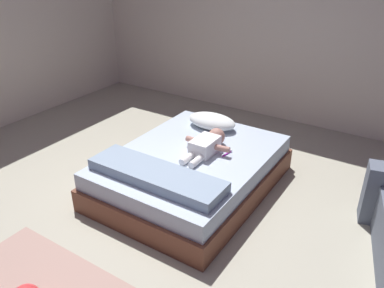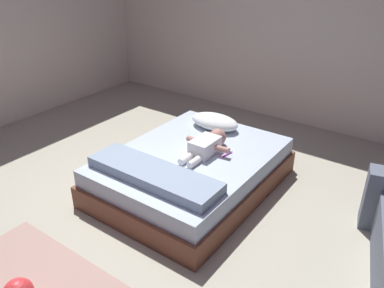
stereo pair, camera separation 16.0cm
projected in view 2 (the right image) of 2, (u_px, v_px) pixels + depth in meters
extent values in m
plane|color=#AAA692|center=(138.00, 232.00, 3.22)|extent=(8.00, 8.00, 0.00)
cube|color=beige|center=(297.00, 20.00, 4.79)|extent=(8.00, 0.12, 2.63)
cube|color=brown|center=(192.00, 178.00, 3.77)|extent=(1.36, 1.81, 0.22)
cube|color=#B0C0D3|center=(192.00, 161.00, 3.69)|extent=(1.31, 1.74, 0.16)
ellipsoid|color=white|center=(215.00, 122.00, 4.13)|extent=(0.54, 0.32, 0.15)
cube|color=white|center=(205.00, 146.00, 3.62)|extent=(0.19, 0.30, 0.15)
sphere|color=tan|center=(217.00, 137.00, 3.77)|extent=(0.17, 0.17, 0.17)
cylinder|color=tan|center=(194.00, 140.00, 3.73)|extent=(0.14, 0.06, 0.06)
cylinder|color=tan|center=(222.00, 149.00, 3.57)|extent=(0.15, 0.07, 0.06)
cylinder|color=white|center=(186.00, 158.00, 3.50)|extent=(0.06, 0.18, 0.06)
cylinder|color=white|center=(195.00, 161.00, 3.45)|extent=(0.06, 0.18, 0.06)
cube|color=purple|center=(227.00, 155.00, 3.62)|extent=(0.03, 0.13, 0.01)
cube|color=white|center=(231.00, 151.00, 3.65)|extent=(0.02, 0.03, 0.01)
cube|color=#879BB2|center=(153.00, 174.00, 3.23)|extent=(1.23, 0.36, 0.09)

